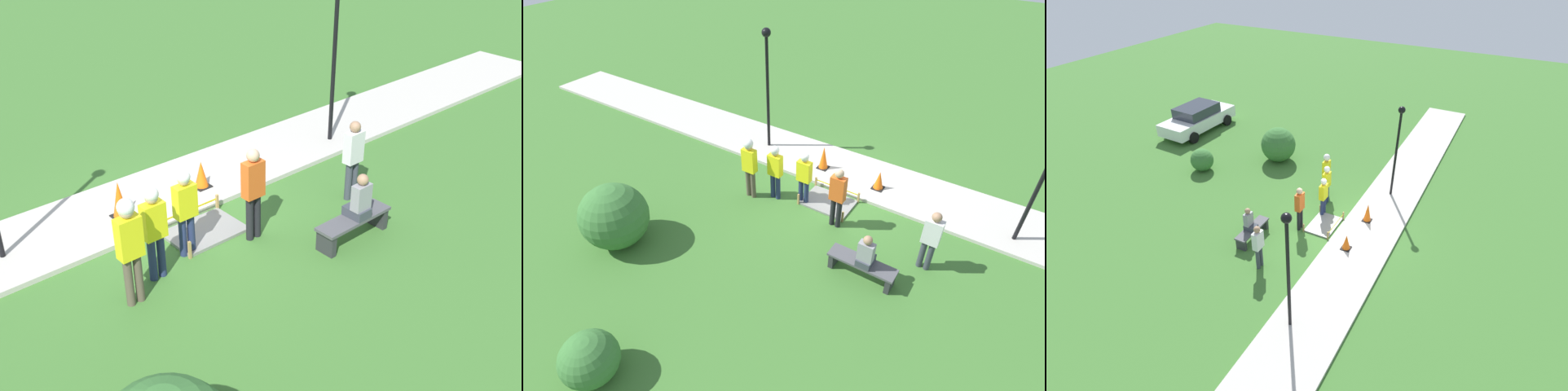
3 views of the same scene
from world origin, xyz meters
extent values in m
plane|color=#3D702D|center=(0.00, 0.00, 0.00)|extent=(60.00, 60.00, 0.00)
cube|color=#BCB7AD|center=(0.00, -1.10, 0.05)|extent=(28.00, 2.21, 0.10)
cube|color=gray|center=(-0.09, 0.62, 0.03)|extent=(1.42, 1.02, 0.06)
cube|color=tan|center=(-0.80, 0.11, 0.18)|extent=(0.05, 0.05, 0.35)
cube|color=tan|center=(0.62, 0.11, 0.18)|extent=(0.05, 0.05, 0.35)
cube|color=tan|center=(-0.80, 1.13, 0.18)|extent=(0.05, 0.05, 0.35)
cube|color=tan|center=(0.62, 1.13, 0.18)|extent=(0.05, 0.05, 0.35)
cube|color=yellow|center=(-0.09, 0.11, 0.26)|extent=(1.42, 0.00, 0.04)
cube|color=black|center=(-1.05, -0.73, 0.11)|extent=(0.34, 0.34, 0.02)
cone|color=orange|center=(-1.05, -0.73, 0.41)|extent=(0.29, 0.29, 0.56)
cube|color=black|center=(0.87, -0.79, 0.11)|extent=(0.34, 0.34, 0.02)
cone|color=orange|center=(0.87, -0.79, 0.50)|extent=(0.29, 0.29, 0.74)
cube|color=#2D2D33|center=(-2.74, 2.61, 0.21)|extent=(0.12, 0.40, 0.41)
cube|color=#2D2D33|center=(-1.32, 2.61, 0.21)|extent=(0.12, 0.40, 0.41)
cube|color=#4C4C51|center=(-2.03, 2.61, 0.44)|extent=(1.63, 0.44, 0.06)
cube|color=#383D47|center=(-2.10, 2.61, 0.56)|extent=(0.34, 0.44, 0.18)
cube|color=gray|center=(-2.10, 2.69, 0.90)|extent=(0.36, 0.20, 0.50)
sphere|color=#A37A5B|center=(-2.10, 2.69, 1.26)|extent=(0.21, 0.21, 0.21)
cylinder|color=navy|center=(0.46, 0.97, 0.39)|extent=(0.14, 0.14, 0.78)
cylinder|color=navy|center=(0.64, 0.97, 0.39)|extent=(0.14, 0.14, 0.78)
cube|color=yellow|center=(0.55, 0.97, 1.09)|extent=(0.40, 0.22, 0.62)
sphere|color=tan|center=(0.55, 0.97, 1.50)|extent=(0.21, 0.21, 0.21)
sphere|color=white|center=(0.55, 0.97, 1.56)|extent=(0.24, 0.24, 0.24)
cylinder|color=navy|center=(1.26, 1.22, 0.41)|extent=(0.14, 0.14, 0.81)
cylinder|color=navy|center=(1.44, 1.22, 0.41)|extent=(0.14, 0.14, 0.81)
cube|color=yellow|center=(1.35, 1.22, 1.13)|extent=(0.40, 0.22, 0.64)
sphere|color=tan|center=(1.35, 1.22, 1.56)|extent=(0.22, 0.22, 0.22)
sphere|color=white|center=(1.35, 1.22, 1.62)|extent=(0.25, 0.25, 0.25)
cylinder|color=brown|center=(1.91, 1.55, 0.44)|extent=(0.14, 0.14, 0.89)
cylinder|color=brown|center=(2.09, 1.55, 0.44)|extent=(0.14, 0.14, 0.89)
cube|color=yellow|center=(2.00, 1.55, 1.24)|extent=(0.40, 0.22, 0.70)
sphere|color=tan|center=(2.00, 1.55, 1.71)|extent=(0.24, 0.24, 0.24)
sphere|color=white|center=(2.00, 1.55, 1.78)|extent=(0.28, 0.28, 0.28)
cylinder|color=black|center=(-0.77, 1.35, 0.44)|extent=(0.14, 0.14, 0.88)
cylinder|color=black|center=(-0.59, 1.35, 0.44)|extent=(0.14, 0.14, 0.88)
cube|color=#E55B1E|center=(-0.68, 1.35, 1.23)|extent=(0.40, 0.22, 0.70)
sphere|color=tan|center=(-0.68, 1.35, 1.70)|extent=(0.24, 0.24, 0.24)
cylinder|color=#383D47|center=(-3.27, 1.54, 0.41)|extent=(0.14, 0.14, 0.83)
cylinder|color=#383D47|center=(-3.09, 1.54, 0.41)|extent=(0.14, 0.14, 0.83)
cube|color=silver|center=(-3.18, 1.54, 1.16)|extent=(0.40, 0.22, 0.66)
sphere|color=#A37A5B|center=(-3.18, 1.54, 1.59)|extent=(0.22, 0.22, 0.22)
cylinder|color=black|center=(3.14, -1.01, 1.96)|extent=(0.10, 0.10, 3.71)
sphere|color=black|center=(3.14, -1.01, 3.91)|extent=(0.28, 0.28, 0.28)
cylinder|color=black|center=(-4.86, -0.63, 1.96)|extent=(0.10, 0.10, 3.72)
sphere|color=black|center=(-4.86, -0.63, 3.92)|extent=(0.28, 0.28, 0.28)
cube|color=white|center=(4.58, 10.83, 0.62)|extent=(4.49, 1.96, 0.63)
cube|color=#2D333D|center=(4.58, 10.83, 1.20)|extent=(2.27, 1.66, 0.54)
cylinder|color=black|center=(5.98, 11.67, 0.30)|extent=(0.61, 0.26, 0.60)
cylinder|color=black|center=(5.91, 9.89, 0.30)|extent=(0.61, 0.26, 0.60)
cylinder|color=black|center=(3.24, 11.78, 0.30)|extent=(0.61, 0.26, 0.60)
cylinder|color=black|center=(3.17, 9.99, 0.30)|extent=(0.61, 0.26, 0.60)
sphere|color=#387033|center=(1.10, 7.61, 0.54)|extent=(1.08, 1.08, 1.08)
sphere|color=#387033|center=(3.65, 4.94, 0.84)|extent=(1.69, 1.69, 1.69)
camera|label=1|loc=(6.04, 9.16, 6.68)|focal=45.00mm
camera|label=2|loc=(-4.07, 9.02, 7.44)|focal=28.00mm
camera|label=3|loc=(-11.49, -4.73, 9.70)|focal=28.00mm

